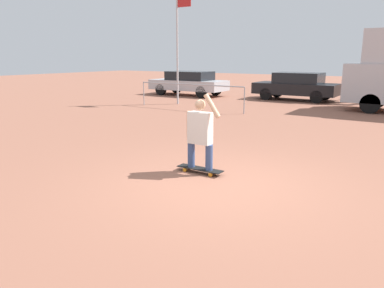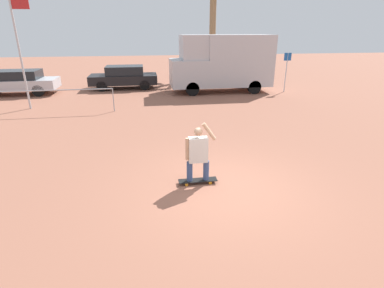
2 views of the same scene
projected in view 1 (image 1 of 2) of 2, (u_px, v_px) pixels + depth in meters
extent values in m
plane|color=#935B47|center=(219.00, 185.00, 6.62)|extent=(80.00, 80.00, 0.00)
cube|color=black|center=(200.00, 169.00, 7.27)|extent=(0.95, 0.23, 0.02)
cylinder|color=orange|center=(185.00, 170.00, 7.36)|extent=(0.08, 0.03, 0.08)
cylinder|color=orange|center=(190.00, 167.00, 7.52)|extent=(0.08, 0.03, 0.08)
cylinder|color=orange|center=(210.00, 175.00, 7.05)|extent=(0.08, 0.03, 0.08)
cylinder|color=orange|center=(215.00, 172.00, 7.20)|extent=(0.08, 0.03, 0.08)
cylinder|color=#384C7A|center=(191.00, 154.00, 7.32)|extent=(0.14, 0.14, 0.49)
cylinder|color=#384C7A|center=(209.00, 157.00, 7.11)|extent=(0.14, 0.14, 0.49)
cube|color=silver|center=(200.00, 128.00, 7.09)|extent=(0.45, 0.22, 0.60)
sphere|color=tan|center=(200.00, 105.00, 6.99)|extent=(0.20, 0.20, 0.20)
cylinder|color=tan|center=(189.00, 125.00, 7.22)|extent=(0.09, 0.09, 0.54)
cylinder|color=tan|center=(212.00, 106.00, 6.85)|extent=(0.35, 0.09, 0.45)
cylinder|color=black|center=(370.00, 104.00, 14.83)|extent=(0.77, 0.28, 0.77)
cylinder|color=black|center=(377.00, 99.00, 16.41)|extent=(0.77, 0.28, 0.77)
cube|color=#BCBCC1|center=(374.00, 83.00, 15.49)|extent=(2.07, 2.21, 1.54)
cube|color=black|center=(364.00, 75.00, 15.64)|extent=(0.04, 1.88, 0.77)
cylinder|color=black|center=(266.00, 94.00, 19.38)|extent=(0.62, 0.22, 0.62)
cylinder|color=black|center=(277.00, 92.00, 20.70)|extent=(0.62, 0.22, 0.62)
cylinder|color=black|center=(317.00, 97.00, 18.01)|extent=(0.62, 0.22, 0.62)
cylinder|color=black|center=(325.00, 94.00, 19.33)|extent=(0.62, 0.22, 0.62)
cube|color=black|center=(296.00, 89.00, 19.29)|extent=(4.17, 1.83, 0.56)
cube|color=black|center=(299.00, 78.00, 19.11)|extent=(2.30, 1.61, 0.54)
cylinder|color=black|center=(161.00, 90.00, 21.83)|extent=(0.65, 0.22, 0.65)
cylinder|color=black|center=(176.00, 88.00, 23.12)|extent=(0.65, 0.22, 0.65)
cylinder|color=black|center=(201.00, 92.00, 20.35)|extent=(0.65, 0.22, 0.65)
cylinder|color=black|center=(216.00, 90.00, 21.64)|extent=(0.65, 0.22, 0.65)
cube|color=#BCBCC1|center=(188.00, 85.00, 21.67)|extent=(4.50, 1.80, 0.56)
cube|color=black|center=(190.00, 76.00, 21.49)|extent=(2.47, 1.58, 0.49)
cylinder|color=#B7B7BC|center=(177.00, 48.00, 17.22)|extent=(0.09, 0.09, 5.19)
cylinder|color=#99999E|center=(190.00, 84.00, 15.86)|extent=(5.11, 0.05, 0.05)
cylinder|color=#99999E|center=(144.00, 94.00, 17.33)|extent=(0.04, 0.04, 1.05)
cylinder|color=#99999E|center=(244.00, 101.00, 14.62)|extent=(0.04, 0.04, 1.05)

